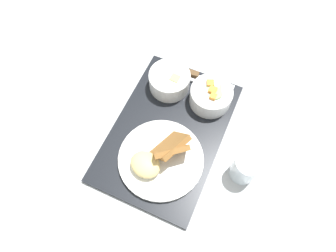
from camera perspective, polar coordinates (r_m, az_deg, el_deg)
ground_plane at (r=0.82m, az=0.00°, el=-1.27°), size 4.00×4.00×0.00m
serving_tray at (r=0.81m, az=0.00°, el=-1.09°), size 0.44×0.30×0.01m
bowl_salad at (r=0.83m, az=8.17°, el=5.80°), size 0.12×0.12×0.06m
bowl_soup at (r=0.85m, az=0.29°, el=8.82°), size 0.12×0.12×0.06m
plate_main at (r=0.76m, az=-1.52°, el=-6.13°), size 0.22×0.22×0.09m
knife at (r=0.89m, az=4.60°, el=9.83°), size 0.03×0.18×0.02m
spoon at (r=0.88m, az=5.64°, el=8.33°), size 0.03×0.13×0.01m
glass_water at (r=0.77m, az=14.42°, el=-7.84°), size 0.07×0.07×0.09m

